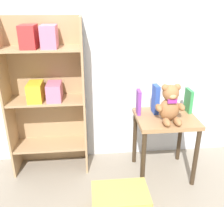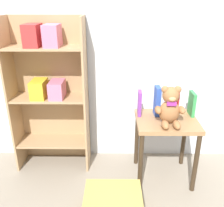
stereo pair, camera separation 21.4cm
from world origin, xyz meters
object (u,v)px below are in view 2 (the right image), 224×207
(bookshelf_side, at_px, (49,86))
(book_standing_green, at_px, (192,104))
(display_table, at_px, (166,130))
(book_standing_purple, at_px, (140,103))
(storage_bin, at_px, (113,203))
(teddy_bear, at_px, (170,107))
(book_standing_blue, at_px, (157,101))
(book_standing_red, at_px, (175,103))

(bookshelf_side, bearing_deg, book_standing_green, -5.97)
(display_table, xyz_separation_m, book_standing_purple, (-0.23, 0.09, 0.22))
(book_standing_green, bearing_deg, storage_bin, -141.50)
(teddy_bear, distance_m, storage_bin, 0.87)
(display_table, distance_m, teddy_bear, 0.26)
(book_standing_blue, xyz_separation_m, book_standing_green, (0.31, 0.00, -0.03))
(book_standing_purple, xyz_separation_m, storage_bin, (-0.23, -0.56, -0.59))
(bookshelf_side, height_order, storage_bin, bookshelf_side)
(storage_bin, bearing_deg, book_standing_blue, 55.77)
(book_standing_purple, height_order, book_standing_red, book_standing_red)
(book_standing_red, height_order, storage_bin, book_standing_red)
(teddy_bear, bearing_deg, display_table, 89.24)
(bookshelf_side, height_order, display_table, bookshelf_side)
(display_table, distance_m, storage_bin, 0.76)
(bookshelf_side, xyz_separation_m, book_standing_green, (1.28, -0.13, -0.11))
(display_table, xyz_separation_m, storage_bin, (-0.46, -0.47, -0.38))
(book_standing_green, bearing_deg, book_standing_red, -177.39)
(book_standing_blue, relative_size, book_standing_red, 1.13)
(display_table, distance_m, book_standing_purple, 0.33)
(book_standing_blue, bearing_deg, teddy_bear, -69.00)
(book_standing_green, xyz_separation_m, storage_bin, (-0.69, -0.56, -0.59))
(book_standing_blue, relative_size, book_standing_green, 1.24)
(book_standing_red, bearing_deg, bookshelf_side, 172.03)
(teddy_bear, bearing_deg, book_standing_blue, 113.68)
(bookshelf_side, distance_m, display_table, 1.12)
(teddy_bear, height_order, book_standing_blue, teddy_bear)
(bookshelf_side, height_order, book_standing_blue, bookshelf_side)
(display_table, bearing_deg, book_standing_purple, 158.02)
(book_standing_purple, distance_m, book_standing_red, 0.31)
(display_table, distance_m, book_standing_green, 0.33)
(teddy_bear, xyz_separation_m, storage_bin, (-0.46, -0.39, -0.63))
(bookshelf_side, height_order, book_standing_green, bookshelf_side)
(book_standing_green, height_order, storage_bin, book_standing_green)
(display_table, relative_size, book_standing_blue, 2.28)
(bookshelf_side, distance_m, teddy_bear, 1.09)
(bookshelf_side, relative_size, storage_bin, 3.32)
(book_standing_red, xyz_separation_m, storage_bin, (-0.54, -0.56, -0.60))
(bookshelf_side, height_order, book_standing_purple, bookshelf_side)
(bookshelf_side, distance_m, book_standing_purple, 0.84)
(bookshelf_side, relative_size, teddy_bear, 4.42)
(book_standing_blue, bearing_deg, book_standing_red, -5.57)
(book_standing_blue, height_order, book_standing_red, book_standing_blue)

